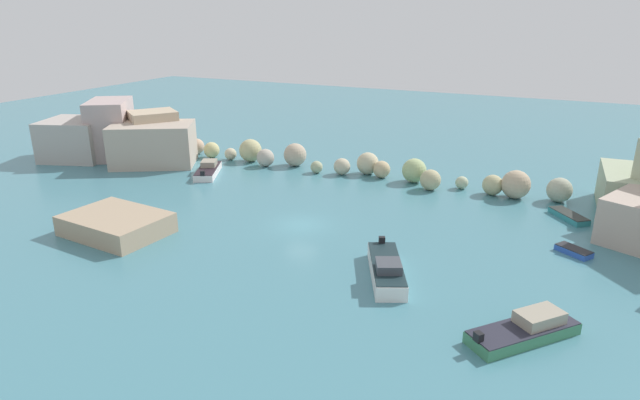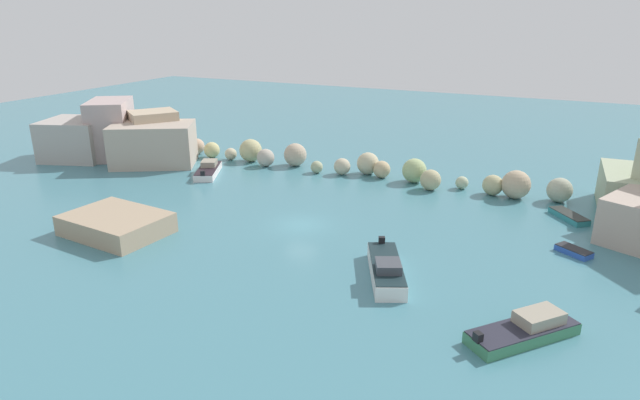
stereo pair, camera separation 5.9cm
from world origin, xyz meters
TOP-DOWN VIEW (x-y plane):
  - cove_water at (0.00, 0.00)m, footprint 160.00×160.00m
  - cliff_headland_left at (-28.90, 10.19)m, footprint 19.78×16.15m
  - rock_breakwater at (-0.62, 14.99)m, footprint 42.84×4.68m
  - stone_dock at (-12.21, -7.76)m, footprint 8.10×6.23m
  - moored_boat_0 at (19.72, 10.88)m, footprint 3.40×3.78m
  - moored_boat_1 at (20.29, 3.47)m, footprint 2.66×2.28m
  - moored_boat_2 at (-15.57, 8.65)m, footprint 4.25×6.02m
  - moored_boat_3 at (-10.44, -7.16)m, footprint 1.35×2.58m
  - moored_boat_4 at (9.28, -5.81)m, footprint 4.55×6.87m
  - moored_boat_5 at (18.25, -9.15)m, footprint 5.65×6.09m

SIDE VIEW (x-z plane):
  - cove_water at x=0.00m, z-range 0.00..0.00m
  - moored_boat_1 at x=20.29m, z-range 0.00..0.46m
  - moored_boat_0 at x=19.72m, z-range 0.00..0.51m
  - moored_boat_3 at x=-10.44m, z-range 0.01..0.64m
  - moored_boat_2 at x=-15.57m, z-range -0.18..1.17m
  - moored_boat_5 at x=18.25m, z-range -0.18..1.19m
  - moored_boat_4 at x=9.28m, z-range -0.20..1.43m
  - stone_dock at x=-12.21m, z-range 0.00..1.58m
  - rock_breakwater at x=-0.62m, z-range -0.20..2.45m
  - cliff_headland_left at x=-28.90m, z-range -0.87..5.87m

